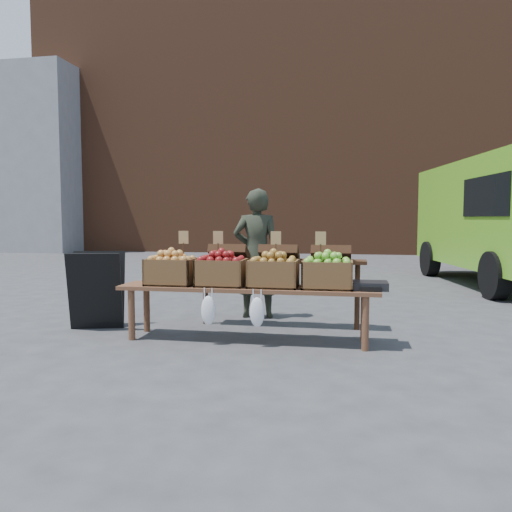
% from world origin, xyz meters
% --- Properties ---
extents(ground, '(80.00, 80.00, 0.00)m').
position_xyz_m(ground, '(0.00, 0.00, 0.00)').
color(ground, '#404042').
extents(brick_building, '(24.00, 4.00, 10.00)m').
position_xyz_m(brick_building, '(0.00, 15.00, 5.00)').
color(brick_building, brown).
rests_on(brick_building, ground).
extents(vendor, '(0.64, 0.46, 1.65)m').
position_xyz_m(vendor, '(-0.97, 1.31, 0.83)').
color(vendor, '#282D20').
rests_on(vendor, ground).
extents(chalkboard_sign, '(0.66, 0.48, 0.90)m').
position_xyz_m(chalkboard_sign, '(-2.68, 0.33, 0.45)').
color(chalkboard_sign, black).
rests_on(chalkboard_sign, ground).
extents(back_table, '(2.10, 0.44, 1.04)m').
position_xyz_m(back_table, '(-0.61, 0.80, 0.52)').
color(back_table, '#331D10').
rests_on(back_table, ground).
extents(display_bench, '(2.70, 0.56, 0.57)m').
position_xyz_m(display_bench, '(-0.85, 0.08, 0.28)').
color(display_bench, brown).
rests_on(display_bench, ground).
extents(crate_golden_apples, '(0.50, 0.40, 0.28)m').
position_xyz_m(crate_golden_apples, '(-1.67, 0.08, 0.71)').
color(crate_golden_apples, '#AC893E').
rests_on(crate_golden_apples, display_bench).
extents(crate_russet_pears, '(0.50, 0.40, 0.28)m').
position_xyz_m(crate_russet_pears, '(-1.12, 0.08, 0.71)').
color(crate_russet_pears, maroon).
rests_on(crate_russet_pears, display_bench).
extents(crate_red_apples, '(0.50, 0.40, 0.28)m').
position_xyz_m(crate_red_apples, '(-0.57, 0.08, 0.71)').
color(crate_red_apples, '#A77533').
rests_on(crate_red_apples, display_bench).
extents(crate_green_apples, '(0.50, 0.40, 0.28)m').
position_xyz_m(crate_green_apples, '(-0.02, 0.08, 0.71)').
color(crate_green_apples, '#5E9C1E').
rests_on(crate_green_apples, display_bench).
extents(weighing_scale, '(0.34, 0.30, 0.08)m').
position_xyz_m(weighing_scale, '(0.40, 0.08, 0.61)').
color(weighing_scale, black).
rests_on(weighing_scale, display_bench).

